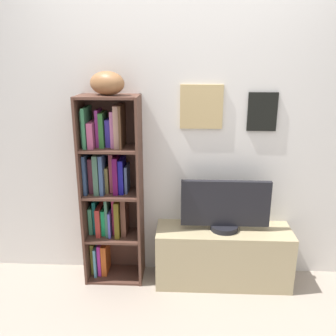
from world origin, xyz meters
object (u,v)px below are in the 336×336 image
object	(u,v)px
football	(107,83)
bookshelf	(109,187)
tv_stand	(223,256)
television	(225,206)

from	to	relation	value
football	bookshelf	bearing A→B (deg)	134.47
football	tv_stand	xyz separation A→B (m)	(0.89, -0.03, -1.37)
bookshelf	tv_stand	size ratio (longest dim) A/B	1.41
bookshelf	television	distance (m)	0.93
bookshelf	tv_stand	bearing A→B (deg)	-4.15
tv_stand	bookshelf	bearing A→B (deg)	175.85
football	television	world-z (taller)	football
tv_stand	television	bearing A→B (deg)	90.00
bookshelf	tv_stand	world-z (taller)	bookshelf
bookshelf	television	xyz separation A→B (m)	(0.92, -0.07, -0.12)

